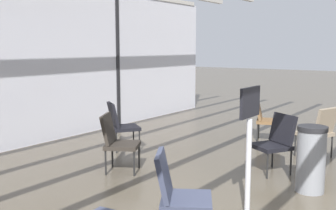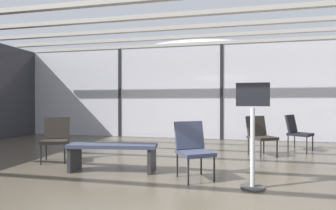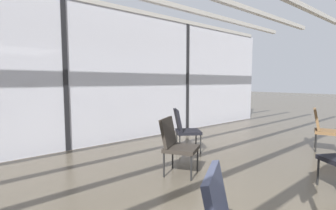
{
  "view_description": "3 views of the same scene",
  "coord_description": "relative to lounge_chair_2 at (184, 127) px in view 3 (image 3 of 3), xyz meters",
  "views": [
    {
      "loc": [
        -3.52,
        -1.28,
        1.85
      ],
      "look_at": [
        0.52,
        1.59,
        1.14
      ],
      "focal_mm": 42.97,
      "sensor_mm": 36.0,
      "label": 1
    },
    {
      "loc": [
        -0.09,
        -3.13,
        1.16
      ],
      "look_at": [
        -2.0,
        6.29,
        1.09
      ],
      "focal_mm": 26.85,
      "sensor_mm": 36.0,
      "label": 2
    },
    {
      "loc": [
        -1.8,
        -0.07,
        1.44
      ],
      "look_at": [
        1.3,
        3.5,
        0.99
      ],
      "focal_mm": 27.0,
      "sensor_mm": 36.0,
      "label": 3
    }
  ],
  "objects": [
    {
      "name": "glass_curtain_wall",
      "position": [
        -1.8,
        1.64,
        1.04
      ],
      "size": [
        14.0,
        0.08,
        3.07
      ],
      "primitive_type": "cube",
      "color": "silver",
      "rests_on": "ground"
    },
    {
      "name": "window_mullion_2",
      "position": [
        1.7,
        1.64,
        1.04
      ],
      "size": [
        0.1,
        0.12,
        3.07
      ],
      "primitive_type": "cube",
      "color": "black",
      "rests_on": "ground"
    },
    {
      "name": "lounge_chair_4",
      "position": [
        2.19,
        -1.86,
        0.0
      ],
      "size": [
        0.63,
        0.66,
        0.87
      ],
      "rotation": [
        0.0,
        0.0,
        0.34
      ],
      "color": "brown",
      "rests_on": "ground"
    },
    {
      "name": "window_mullion_1",
      "position": [
        -1.8,
        1.64,
        1.04
      ],
      "size": [
        0.1,
        0.12,
        3.07
      ],
      "primitive_type": "cube",
      "color": "black",
      "rests_on": "ground"
    },
    {
      "name": "lounge_chair_3",
      "position": [
        -0.99,
        -0.82,
        0.0
      ],
      "size": [
        0.68,
        0.69,
        0.87
      ],
      "rotation": [
        0.0,
        0.0,
        0.52
      ],
      "color": "#28231E",
      "rests_on": "ground"
    },
    {
      "name": "lounge_chair_2",
      "position": [
        0.0,
        0.0,
        0.0
      ],
      "size": [
        0.71,
        0.69,
        0.87
      ],
      "rotation": [
        0.0,
        0.0,
        0.96
      ],
      "color": "black",
      "rests_on": "ground"
    }
  ]
}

